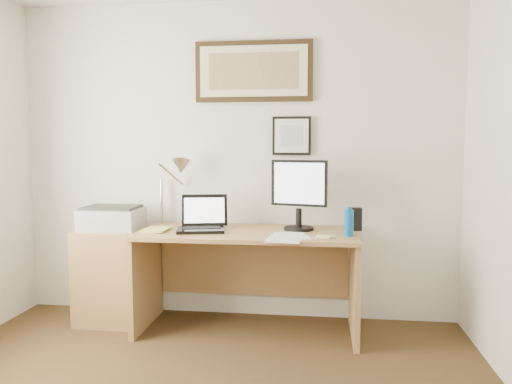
% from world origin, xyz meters
% --- Properties ---
extents(wall_back, '(3.50, 0.02, 2.50)m').
position_xyz_m(wall_back, '(0.00, 2.00, 1.25)').
color(wall_back, silver).
rests_on(wall_back, ground).
extents(side_cabinet, '(0.50, 0.40, 0.73)m').
position_xyz_m(side_cabinet, '(-0.92, 1.68, 0.36)').
color(side_cabinet, olive).
rests_on(side_cabinet, floor).
extents(water_bottle, '(0.06, 0.06, 0.18)m').
position_xyz_m(water_bottle, '(0.88, 1.53, 0.84)').
color(water_bottle, '#0C519C').
rests_on(water_bottle, desk).
extents(bottle_cap, '(0.03, 0.03, 0.02)m').
position_xyz_m(bottle_cap, '(0.88, 1.53, 0.94)').
color(bottle_cap, '#0C519C').
rests_on(bottle_cap, water_bottle).
extents(speaker, '(0.08, 0.07, 0.17)m').
position_xyz_m(speaker, '(0.94, 1.76, 0.83)').
color(speaker, black).
rests_on(speaker, desk).
extents(paper_sheet_a, '(0.29, 0.35, 0.00)m').
position_xyz_m(paper_sheet_a, '(0.48, 1.49, 0.75)').
color(paper_sheet_a, white).
rests_on(paper_sheet_a, desk).
extents(paper_sheet_b, '(0.26, 0.35, 0.00)m').
position_xyz_m(paper_sheet_b, '(0.45, 1.37, 0.75)').
color(paper_sheet_b, white).
rests_on(paper_sheet_b, desk).
extents(sticky_pad, '(0.10, 0.10, 0.01)m').
position_xyz_m(sticky_pad, '(0.70, 1.43, 0.76)').
color(sticky_pad, '#FFE878').
rests_on(sticky_pad, desk).
extents(marker_pen, '(0.14, 0.06, 0.02)m').
position_xyz_m(marker_pen, '(0.72, 1.42, 0.76)').
color(marker_pen, white).
rests_on(marker_pen, desk).
extents(book, '(0.18, 0.24, 0.02)m').
position_xyz_m(book, '(-0.60, 1.56, 0.76)').
color(book, '#CDC960').
rests_on(book, desk).
extents(desk, '(1.60, 0.70, 0.75)m').
position_xyz_m(desk, '(0.15, 1.72, 0.51)').
color(desk, olive).
rests_on(desk, floor).
extents(laptop, '(0.39, 0.36, 0.26)m').
position_xyz_m(laptop, '(-0.19, 1.62, 0.81)').
color(laptop, black).
rests_on(laptop, desk).
extents(lcd_monitor, '(0.42, 0.22, 0.52)m').
position_xyz_m(lcd_monitor, '(0.52, 1.73, 1.04)').
color(lcd_monitor, black).
rests_on(lcd_monitor, desk).
extents(printer, '(0.44, 0.34, 0.18)m').
position_xyz_m(printer, '(-0.92, 1.70, 0.82)').
color(printer, '#A4A4A7').
rests_on(printer, side_cabinet).
extents(desk_lamp, '(0.29, 0.27, 0.53)m').
position_xyz_m(desk_lamp, '(-0.41, 1.81, 1.19)').
color(desk_lamp, silver).
rests_on(desk_lamp, desk).
extents(picture_large, '(0.92, 0.04, 0.47)m').
position_xyz_m(picture_large, '(0.15, 1.97, 1.95)').
color(picture_large, black).
rests_on(picture_large, wall_back).
extents(picture_small, '(0.30, 0.03, 0.30)m').
position_xyz_m(picture_small, '(0.45, 1.97, 1.45)').
color(picture_small, black).
rests_on(picture_small, wall_back).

